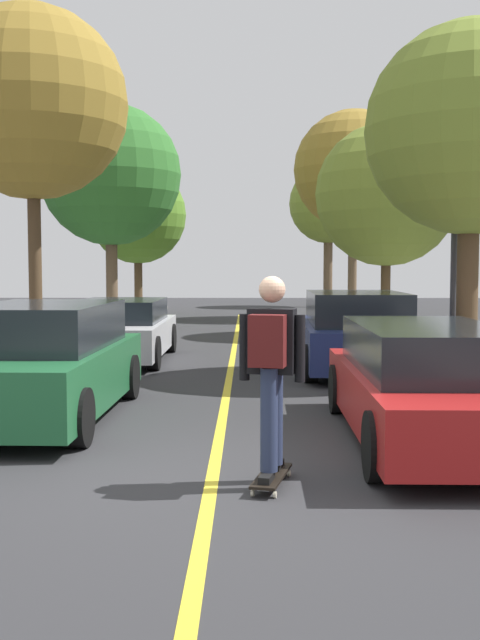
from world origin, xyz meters
TOP-DOWN VIEW (x-y plane):
  - ground at (0.00, 0.00)m, footprint 80.00×80.00m
  - center_line at (0.00, 4.00)m, footprint 0.12×39.20m
  - parked_car_left_nearest at (-2.29, 2.79)m, footprint 2.00×4.44m
  - parked_car_left_near at (-2.29, 8.79)m, footprint 1.97×4.41m
  - parked_car_right_nearest at (2.29, 1.57)m, footprint 1.84×4.62m
  - parked_car_right_near at (2.29, 7.26)m, footprint 2.08×4.52m
  - street_tree_left_nearest at (-4.11, 9.12)m, footprint 3.94×3.94m
  - street_tree_left_near at (-4.11, 18.07)m, footprint 4.55×4.55m
  - street_tree_left_far at (-4.11, 24.08)m, footprint 3.89×3.89m
  - street_tree_right_nearest at (4.11, 6.46)m, footprint 3.61×3.61m
  - street_tree_right_near at (4.11, 14.29)m, footprint 3.91×3.91m
  - street_tree_right_far at (4.11, 21.03)m, footprint 4.29×4.29m
  - street_tree_right_farthest at (4.11, 29.48)m, footprint 3.70×3.70m
  - fire_hydrant at (-3.79, 7.24)m, footprint 0.20×0.20m
  - streetlamp at (4.04, 7.10)m, footprint 0.36×0.24m
  - skateboard at (0.53, -0.17)m, footprint 0.40×0.87m
  - skateboarder at (0.52, -0.21)m, footprint 0.59×0.70m

SIDE VIEW (x-z plane):
  - ground at x=0.00m, z-range 0.00..0.00m
  - center_line at x=0.00m, z-range 0.00..0.01m
  - skateboard at x=0.53m, z-range 0.04..0.14m
  - fire_hydrant at x=-3.79m, z-range 0.14..0.84m
  - parked_car_left_near at x=-2.29m, z-range 0.00..1.24m
  - parked_car_right_nearest at x=2.29m, z-range 0.00..1.29m
  - parked_car_left_nearest at x=-2.29m, z-range -0.01..1.44m
  - parked_car_right_near at x=2.29m, z-range -0.01..1.44m
  - skateboarder at x=0.52m, z-range 0.23..1.96m
  - streetlamp at x=4.04m, z-range 0.53..5.33m
  - street_tree_right_near at x=4.11m, z-range 1.03..6.72m
  - street_tree_left_far at x=-4.11m, z-range 1.07..6.86m
  - street_tree_right_nearest at x=4.11m, z-range 1.28..7.20m
  - street_tree_right_farthest at x=4.11m, z-range 1.54..8.11m
  - street_tree_left_near at x=-4.11m, z-range 1.35..8.36m
  - street_tree_left_nearest at x=-4.11m, z-range 1.70..8.80m
  - street_tree_right_far at x=4.11m, z-range 1.67..9.06m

